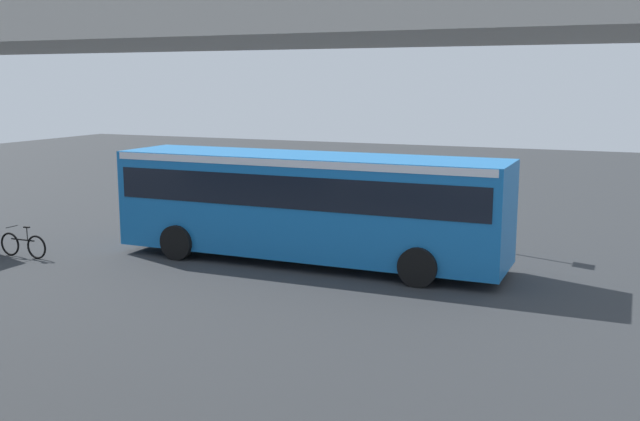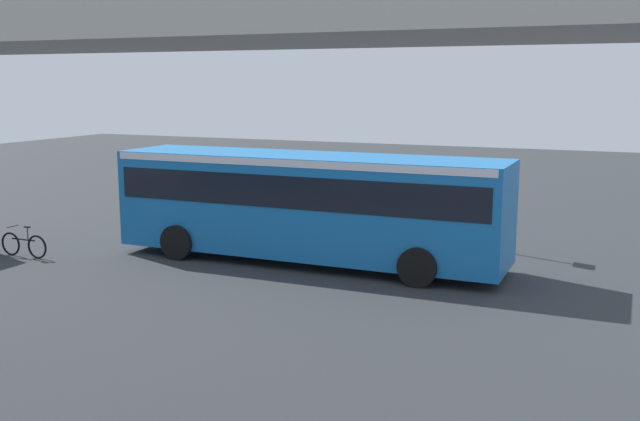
# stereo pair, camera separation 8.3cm
# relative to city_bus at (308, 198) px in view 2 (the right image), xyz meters

# --- Properties ---
(ground) EXTENTS (80.00, 80.00, 0.00)m
(ground) POSITION_rel_city_bus_xyz_m (1.13, -0.14, -1.88)
(ground) COLOR #2D3033
(city_bus) EXTENTS (11.54, 2.85, 3.15)m
(city_bus) POSITION_rel_city_bus_xyz_m (0.00, 0.00, 0.00)
(city_bus) COLOR #196BB7
(city_bus) RESTS_ON ground
(bicycle_black) EXTENTS (1.77, 0.44, 0.96)m
(bicycle_black) POSITION_rel_city_bus_xyz_m (8.08, 2.89, -1.51)
(bicycle_black) COLOR black
(bicycle_black) RESTS_ON ground
(traffic_sign) EXTENTS (0.08, 0.60, 2.80)m
(traffic_sign) POSITION_rel_city_bus_xyz_m (-5.06, -3.53, 0.01)
(traffic_sign) COLOR slate
(traffic_sign) RESTS_ON ground
(lane_dash_leftmost) EXTENTS (2.00, 0.20, 0.01)m
(lane_dash_leftmost) POSITION_rel_city_bus_xyz_m (-2.87, -2.90, -1.88)
(lane_dash_leftmost) COLOR silver
(lane_dash_leftmost) RESTS_ON ground
(lane_dash_left) EXTENTS (2.00, 0.20, 0.01)m
(lane_dash_left) POSITION_rel_city_bus_xyz_m (1.13, -2.90, -1.88)
(lane_dash_left) COLOR silver
(lane_dash_left) RESTS_ON ground
(lane_dash_centre) EXTENTS (2.00, 0.20, 0.01)m
(lane_dash_centre) POSITION_rel_city_bus_xyz_m (5.13, -2.90, -1.88)
(lane_dash_centre) COLOR silver
(lane_dash_centre) RESTS_ON ground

